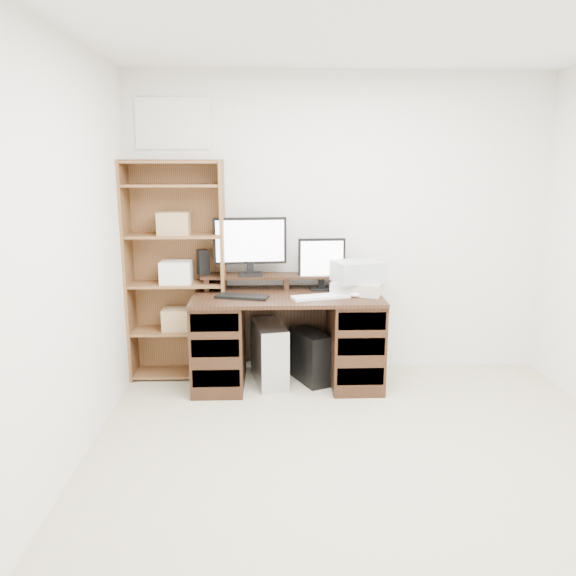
{
  "coord_description": "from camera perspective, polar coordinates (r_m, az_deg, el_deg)",
  "views": [
    {
      "loc": [
        -0.6,
        -2.7,
        1.79
      ],
      "look_at": [
        -0.45,
        1.43,
        0.85
      ],
      "focal_mm": 35.0,
      "sensor_mm": 36.0,
      "label": 1
    }
  ],
  "objects": [
    {
      "name": "room",
      "position": [
        2.82,
        10.15,
        1.58
      ],
      "size": [
        3.54,
        4.04,
        2.54
      ],
      "color": "#BCB192",
      "rests_on": "ground"
    },
    {
      "name": "desk",
      "position": [
        4.57,
        -0.1,
        -5.05
      ],
      "size": [
        1.5,
        0.7,
        0.75
      ],
      "color": "black",
      "rests_on": "ground"
    },
    {
      "name": "riser_shelf",
      "position": [
        4.65,
        -0.18,
        1.07
      ],
      "size": [
        1.4,
        0.22,
        0.12
      ],
      "color": "black",
      "rests_on": "desk"
    },
    {
      "name": "monitor_wide",
      "position": [
        4.6,
        -3.89,
        4.58
      ],
      "size": [
        0.6,
        0.17,
        0.47
      ],
      "rotation": [
        0.0,
        0.0,
        0.08
      ],
      "color": "black",
      "rests_on": "riser_shelf"
    },
    {
      "name": "monitor_small",
      "position": [
        4.61,
        3.44,
        2.67
      ],
      "size": [
        0.39,
        0.15,
        0.42
      ],
      "rotation": [
        0.0,
        0.0,
        0.05
      ],
      "color": "black",
      "rests_on": "desk"
    },
    {
      "name": "speaker",
      "position": [
        4.68,
        -8.63,
        2.62
      ],
      "size": [
        0.11,
        0.11,
        0.21
      ],
      "primitive_type": "cube",
      "rotation": [
        0.0,
        0.0,
        0.42
      ],
      "color": "black",
      "rests_on": "riser_shelf"
    },
    {
      "name": "keyboard_black",
      "position": [
        4.36,
        -4.71,
        -0.88
      ],
      "size": [
        0.43,
        0.23,
        0.02
      ],
      "primitive_type": "cube",
      "rotation": [
        0.0,
        0.0,
        -0.24
      ],
      "color": "black",
      "rests_on": "desk"
    },
    {
      "name": "keyboard_white",
      "position": [
        4.35,
        3.31,
        -0.9
      ],
      "size": [
        0.47,
        0.25,
        0.02
      ],
      "primitive_type": "cube",
      "rotation": [
        0.0,
        0.0,
        0.27
      ],
      "color": "white",
      "rests_on": "desk"
    },
    {
      "name": "mouse",
      "position": [
        4.41,
        6.85,
        -0.69
      ],
      "size": [
        0.1,
        0.08,
        0.04
      ],
      "primitive_type": "ellipsoid",
      "rotation": [
        0.0,
        0.0,
        -0.22
      ],
      "color": "white",
      "rests_on": "desk"
    },
    {
      "name": "printer",
      "position": [
        4.54,
        7.09,
        0.09
      ],
      "size": [
        0.47,
        0.41,
        0.1
      ],
      "primitive_type": "cube",
      "rotation": [
        0.0,
        0.0,
        -0.35
      ],
      "color": "#B5AE9E",
      "rests_on": "desk"
    },
    {
      "name": "basket",
      "position": [
        4.51,
        7.13,
        1.7
      ],
      "size": [
        0.44,
        0.37,
        0.16
      ],
      "primitive_type": "cube",
      "rotation": [
        0.0,
        0.0,
        0.3
      ],
      "color": "#A7ADB2",
      "rests_on": "printer"
    },
    {
      "name": "tower_silver",
      "position": [
        4.62,
        -1.91,
        -6.66
      ],
      "size": [
        0.32,
        0.53,
        0.5
      ],
      "primitive_type": "cube",
      "rotation": [
        0.0,
        0.0,
        0.2
      ],
      "color": "#B2B5B9",
      "rests_on": "ground"
    },
    {
      "name": "tower_black",
      "position": [
        4.67,
        2.23,
        -6.96
      ],
      "size": [
        0.34,
        0.46,
        0.42
      ],
      "rotation": [
        0.0,
        0.0,
        0.42
      ],
      "color": "black",
      "rests_on": "ground"
    },
    {
      "name": "bookshelf",
      "position": [
        4.7,
        -11.25,
        1.87
      ],
      "size": [
        0.8,
        0.3,
        1.8
      ],
      "color": "brown",
      "rests_on": "ground"
    }
  ]
}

